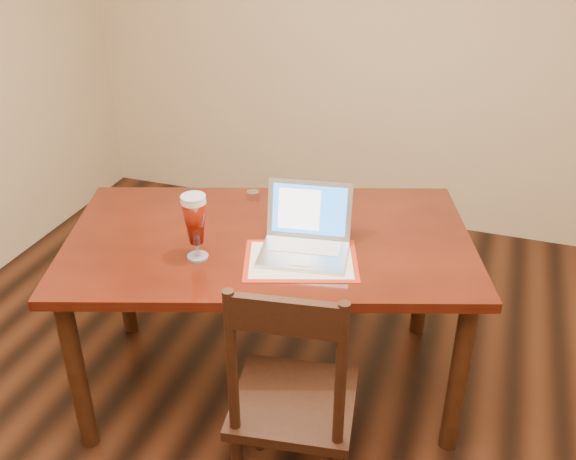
% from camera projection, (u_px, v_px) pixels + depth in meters
% --- Properties ---
extents(room_shell, '(4.51, 5.01, 2.71)m').
position_uv_depth(room_shell, '(273.00, 63.00, 1.79)').
color(room_shell, tan).
rests_on(room_shell, ground).
extents(dining_table, '(1.99, 1.50, 1.11)m').
position_uv_depth(dining_table, '(269.00, 255.00, 2.85)').
color(dining_table, '#491309').
rests_on(dining_table, ground).
extents(dining_chair, '(0.51, 0.50, 1.08)m').
position_uv_depth(dining_chair, '(292.00, 402.00, 2.38)').
color(dining_chair, black).
rests_on(dining_chair, ground).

